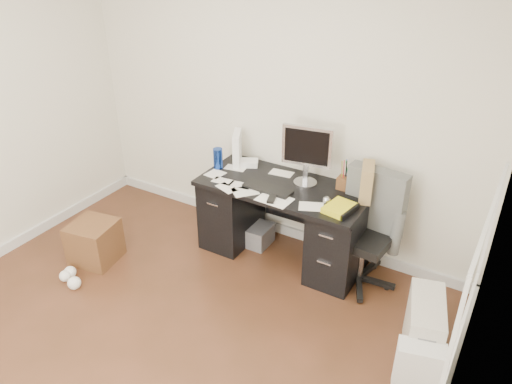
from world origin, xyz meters
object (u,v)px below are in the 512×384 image
(lcd_monitor, at_px, (307,155))
(wicker_basket, at_px, (94,242))
(pc_tower, at_px, (423,331))
(office_chair, at_px, (364,232))
(desk, at_px, (283,219))
(keyboard, at_px, (268,189))

(lcd_monitor, distance_m, wicker_basket, 2.09)
(pc_tower, bearing_deg, office_chair, 123.51)
(lcd_monitor, distance_m, office_chair, 0.81)
(lcd_monitor, bearing_deg, wicker_basket, -156.43)
(desk, xyz_separation_m, keyboard, (-0.08, -0.14, 0.36))
(desk, relative_size, office_chair, 1.47)
(keyboard, distance_m, wicker_basket, 1.69)
(office_chair, height_order, wicker_basket, office_chair)
(desk, distance_m, office_chair, 0.77)
(keyboard, bearing_deg, lcd_monitor, 51.70)
(keyboard, height_order, pc_tower, keyboard)
(lcd_monitor, relative_size, wicker_basket, 1.42)
(lcd_monitor, relative_size, pc_tower, 1.07)
(pc_tower, distance_m, wicker_basket, 2.92)
(desk, distance_m, lcd_monitor, 0.65)
(keyboard, bearing_deg, office_chair, 12.89)
(desk, xyz_separation_m, lcd_monitor, (0.15, 0.12, 0.62))
(lcd_monitor, distance_m, keyboard, 0.44)
(lcd_monitor, bearing_deg, office_chair, -20.10)
(pc_tower, bearing_deg, lcd_monitor, 136.26)
(lcd_monitor, relative_size, keyboard, 1.25)
(desk, bearing_deg, lcd_monitor, 39.30)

